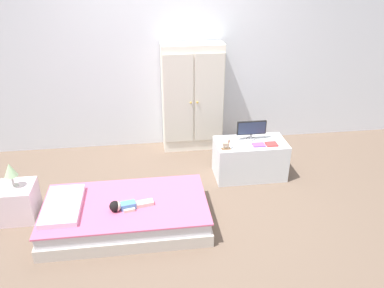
{
  "coord_description": "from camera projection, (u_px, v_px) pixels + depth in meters",
  "views": [
    {
      "loc": [
        -0.29,
        -3.0,
        2.27
      ],
      "look_at": [
        0.16,
        0.38,
        0.54
      ],
      "focal_mm": 35.32,
      "sensor_mm": 36.0,
      "label": 1
    }
  ],
  "objects": [
    {
      "name": "ground_plane",
      "position": [
        182.0,
        212.0,
        3.72
      ],
      "size": [
        10.0,
        10.0,
        0.02
      ],
      "primitive_type": "cube",
      "color": "brown"
    },
    {
      "name": "back_wall",
      "position": [
        166.0,
        40.0,
        4.5
      ],
      "size": [
        6.4,
        0.05,
        2.7
      ],
      "primitive_type": "cube",
      "color": "silver",
      "rests_on": "ground_plane"
    },
    {
      "name": "bed",
      "position": [
        126.0,
        214.0,
        3.48
      ],
      "size": [
        1.49,
        0.82,
        0.24
      ],
      "color": "beige",
      "rests_on": "ground_plane"
    },
    {
      "name": "pillow",
      "position": [
        63.0,
        205.0,
        3.35
      ],
      "size": [
        0.32,
        0.59,
        0.05
      ],
      "primitive_type": "cube",
      "color": "silver",
      "rests_on": "bed"
    },
    {
      "name": "doll",
      "position": [
        123.0,
        206.0,
        3.33
      ],
      "size": [
        0.39,
        0.15,
        0.1
      ],
      "color": "#4C84C6",
      "rests_on": "bed"
    },
    {
      "name": "nightstand",
      "position": [
        18.0,
        202.0,
        3.56
      ],
      "size": [
        0.33,
        0.33,
        0.34
      ],
      "primitive_type": "cube",
      "color": "silver",
      "rests_on": "ground_plane"
    },
    {
      "name": "table_lamp",
      "position": [
        10.0,
        171.0,
        3.41
      ],
      "size": [
        0.12,
        0.12,
        0.24
      ],
      "color": "#B7B2AD",
      "rests_on": "nightstand"
    },
    {
      "name": "wardrobe",
      "position": [
        192.0,
        98.0,
        4.67
      ],
      "size": [
        0.74,
        0.32,
        1.34
      ],
      "color": "white",
      "rests_on": "ground_plane"
    },
    {
      "name": "tv_stand",
      "position": [
        250.0,
        159.0,
        4.23
      ],
      "size": [
        0.78,
        0.42,
        0.42
      ],
      "primitive_type": "cube",
      "color": "silver",
      "rests_on": "ground_plane"
    },
    {
      "name": "tv_monitor",
      "position": [
        252.0,
        129.0,
        4.14
      ],
      "size": [
        0.33,
        0.1,
        0.22
      ],
      "color": "#99999E",
      "rests_on": "tv_stand"
    },
    {
      "name": "rocking_horse_toy",
      "position": [
        227.0,
        144.0,
        3.96
      ],
      "size": [
        0.1,
        0.04,
        0.12
      ],
      "color": "#8E6642",
      "rests_on": "tv_stand"
    },
    {
      "name": "book_purple",
      "position": [
        259.0,
        145.0,
        4.06
      ],
      "size": [
        0.13,
        0.09,
        0.02
      ],
      "primitive_type": "cube",
      "color": "#8E51B2",
      "rests_on": "tv_stand"
    },
    {
      "name": "book_red",
      "position": [
        271.0,
        144.0,
        4.07
      ],
      "size": [
        0.12,
        0.11,
        0.02
      ],
      "primitive_type": "cube",
      "color": "#CC3838",
      "rests_on": "tv_stand"
    }
  ]
}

